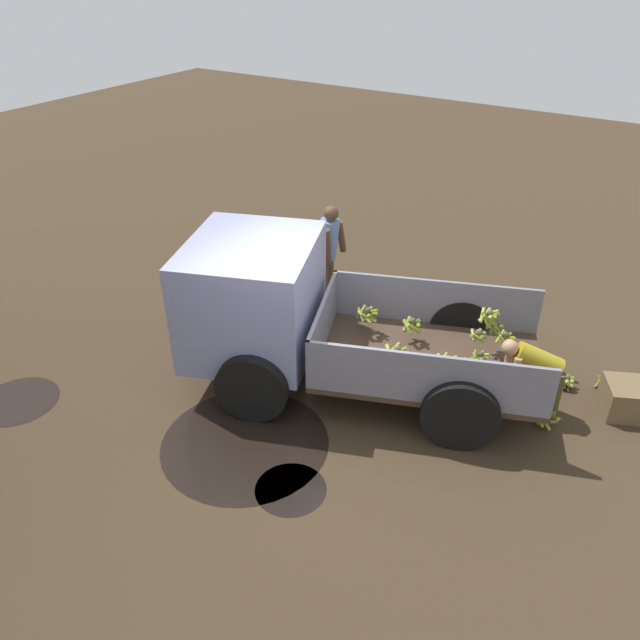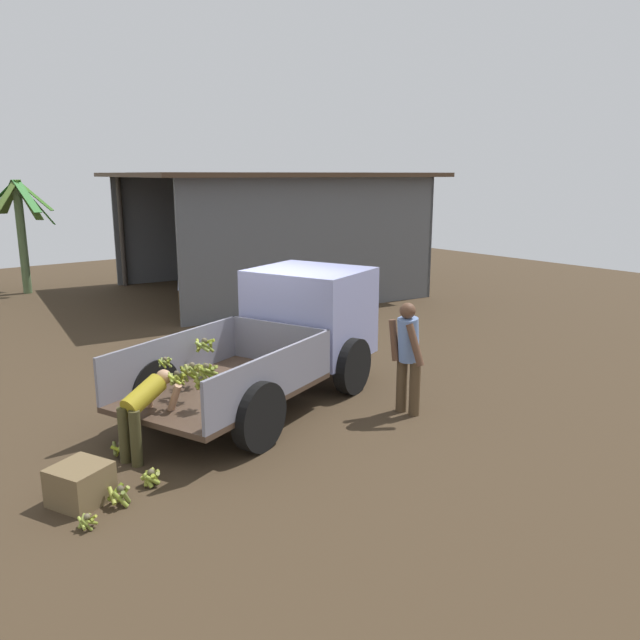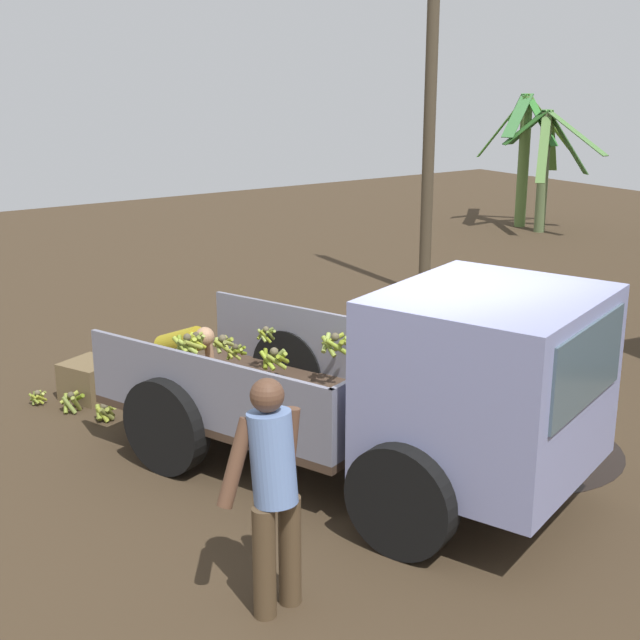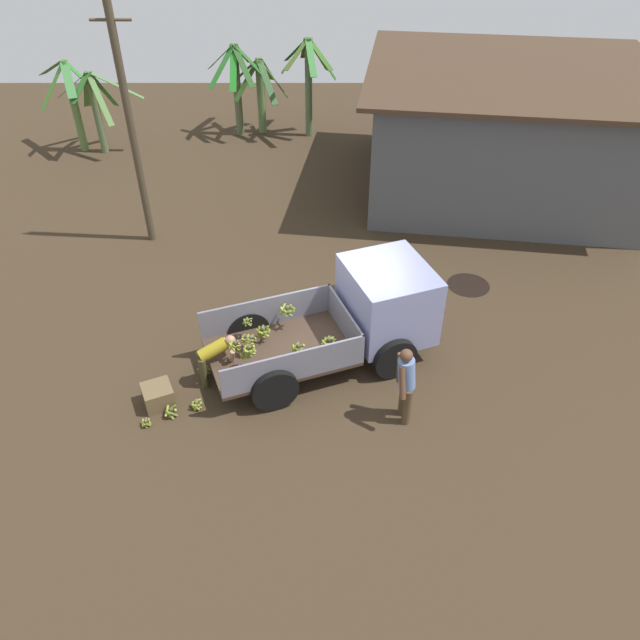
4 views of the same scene
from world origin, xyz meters
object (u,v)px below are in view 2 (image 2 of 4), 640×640
(banana_bunch_on_ground_2, at_px, (119,495))
(banana_bunch_on_ground_1, at_px, (87,521))
(person_foreground_visitor, at_px, (408,353))
(banana_bunch_on_ground_3, at_px, (122,448))
(banana_bunch_on_ground_0, at_px, (151,477))
(wooden_crate_0, at_px, (80,484))
(person_bystander_near_shed, at_px, (184,286))
(person_worker_loading, at_px, (143,408))
(cargo_truck, at_px, (295,327))

(banana_bunch_on_ground_2, bearing_deg, banana_bunch_on_ground_1, -150.24)
(person_foreground_visitor, bearing_deg, banana_bunch_on_ground_3, -26.41)
(banana_bunch_on_ground_0, relative_size, banana_bunch_on_ground_1, 1.10)
(wooden_crate_0, bearing_deg, banana_bunch_on_ground_0, -9.49)
(person_bystander_near_shed, distance_m, banana_bunch_on_ground_2, 9.15)
(person_bystander_near_shed, bearing_deg, banana_bunch_on_ground_1, -65.06)
(banana_bunch_on_ground_1, distance_m, wooden_crate_0, 0.62)
(person_bystander_near_shed, xyz_separation_m, banana_bunch_on_ground_1, (-5.11, -8.08, -0.76))
(person_worker_loading, xyz_separation_m, banana_bunch_on_ground_2, (-0.73, -1.01, -0.54))
(person_bystander_near_shed, bearing_deg, banana_bunch_on_ground_3, -64.99)
(banana_bunch_on_ground_3, distance_m, wooden_crate_0, 1.14)
(cargo_truck, height_order, person_bystander_near_shed, cargo_truck)
(banana_bunch_on_ground_2, xyz_separation_m, banana_bunch_on_ground_3, (0.47, 1.17, -0.00))
(banana_bunch_on_ground_1, height_order, banana_bunch_on_ground_3, banana_bunch_on_ground_3)
(person_foreground_visitor, distance_m, banana_bunch_on_ground_1, 4.99)
(banana_bunch_on_ground_3, height_order, wooden_crate_0, wooden_crate_0)
(person_foreground_visitor, bearing_deg, banana_bunch_on_ground_0, -13.16)
(banana_bunch_on_ground_1, height_order, banana_bunch_on_ground_2, banana_bunch_on_ground_2)
(cargo_truck, height_order, banana_bunch_on_ground_0, cargo_truck)
(banana_bunch_on_ground_1, bearing_deg, banana_bunch_on_ground_0, 27.40)
(cargo_truck, relative_size, banana_bunch_on_ground_0, 21.72)
(banana_bunch_on_ground_0, distance_m, banana_bunch_on_ground_1, 1.01)
(banana_bunch_on_ground_3, bearing_deg, person_worker_loading, -32.51)
(person_bystander_near_shed, bearing_deg, person_foreground_visitor, -34.25)
(cargo_truck, height_order, person_foreground_visitor, cargo_truck)
(banana_bunch_on_ground_1, bearing_deg, person_foreground_visitor, 2.46)
(banana_bunch_on_ground_0, bearing_deg, person_foreground_visitor, -3.64)
(person_foreground_visitor, distance_m, banana_bunch_on_ground_0, 4.11)
(cargo_truck, bearing_deg, banana_bunch_on_ground_3, 173.18)
(person_bystander_near_shed, relative_size, banana_bunch_on_ground_1, 7.38)
(cargo_truck, xyz_separation_m, banana_bunch_on_ground_1, (-4.31, -2.26, -0.98))
(person_foreground_visitor, height_order, banana_bunch_on_ground_0, person_foreground_visitor)
(cargo_truck, xyz_separation_m, person_foreground_visitor, (0.60, -2.05, -0.10))
(person_worker_loading, height_order, wooden_crate_0, person_worker_loading)
(person_worker_loading, bearing_deg, banana_bunch_on_ground_1, -153.80)
(cargo_truck, bearing_deg, person_worker_loading, 177.04)
(person_foreground_visitor, height_order, banana_bunch_on_ground_1, person_foreground_visitor)
(banana_bunch_on_ground_3, bearing_deg, person_bystander_near_shed, 57.75)
(person_foreground_visitor, relative_size, banana_bunch_on_ground_3, 5.88)
(banana_bunch_on_ground_0, height_order, banana_bunch_on_ground_3, banana_bunch_on_ground_3)
(person_bystander_near_shed, bearing_deg, wooden_crate_0, -66.40)
(banana_bunch_on_ground_3, bearing_deg, wooden_crate_0, -133.38)
(banana_bunch_on_ground_2, bearing_deg, banana_bunch_on_ground_3, 67.99)
(cargo_truck, bearing_deg, banana_bunch_on_ground_0, -172.89)
(banana_bunch_on_ground_0, relative_size, wooden_crate_0, 0.41)
(cargo_truck, distance_m, banana_bunch_on_ground_0, 3.97)
(person_worker_loading, xyz_separation_m, banana_bunch_on_ground_3, (-0.26, 0.16, -0.54))
(banana_bunch_on_ground_0, xyz_separation_m, banana_bunch_on_ground_3, (0.01, 0.96, 0.02))
(cargo_truck, bearing_deg, person_foreground_visitor, -94.33)
(banana_bunch_on_ground_3, xyz_separation_m, wooden_crate_0, (-0.78, -0.83, 0.09))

